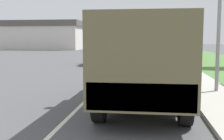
# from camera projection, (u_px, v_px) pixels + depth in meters

# --- Properties ---
(ground_plane) EXTENTS (180.00, 180.00, 0.00)m
(ground_plane) POSITION_uv_depth(u_px,v_px,m) (133.00, 54.00, 40.03)
(ground_plane) COLOR #4C4C4F
(lane_centre_stripe) EXTENTS (0.12, 120.00, 0.00)m
(lane_centre_stripe) POSITION_uv_depth(u_px,v_px,m) (133.00, 54.00, 40.03)
(lane_centre_stripe) COLOR silver
(lane_centre_stripe) RESTS_ON ground
(sidewalk_right) EXTENTS (1.80, 120.00, 0.12)m
(sidewalk_right) POSITION_uv_depth(u_px,v_px,m) (165.00, 54.00, 39.45)
(sidewalk_right) COLOR #ADAAA3
(sidewalk_right) RESTS_ON ground
(grass_strip_right) EXTENTS (7.00, 120.00, 0.02)m
(grass_strip_right) POSITION_uv_depth(u_px,v_px,m) (197.00, 55.00, 38.90)
(grass_strip_right) COLOR #4C7538
(grass_strip_right) RESTS_ON ground
(military_truck) EXTENTS (2.42, 6.51, 2.71)m
(military_truck) POSITION_uv_depth(u_px,v_px,m) (143.00, 58.00, 8.82)
(military_truck) COLOR #545B3D
(military_truck) RESTS_ON ground
(car_nearest_ahead) EXTENTS (1.91, 4.52, 1.74)m
(car_nearest_ahead) POSITION_uv_depth(u_px,v_px,m) (102.00, 55.00, 23.74)
(car_nearest_ahead) COLOR black
(car_nearest_ahead) RESTS_ON ground
(car_second_ahead) EXTENTS (1.86, 4.40, 1.63)m
(car_second_ahead) POSITION_uv_depth(u_px,v_px,m) (149.00, 52.00, 31.92)
(car_second_ahead) COLOR navy
(car_second_ahead) RESTS_ON ground
(car_third_ahead) EXTENTS (1.78, 3.91, 1.64)m
(car_third_ahead) POSITION_uv_depth(u_px,v_px,m) (126.00, 48.00, 47.30)
(car_third_ahead) COLOR silver
(car_third_ahead) RESTS_ON ground
(building_distant) EXTENTS (16.71, 10.88, 5.93)m
(building_distant) POSITION_uv_depth(u_px,v_px,m) (45.00, 35.00, 60.52)
(building_distant) COLOR beige
(building_distant) RESTS_ON ground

